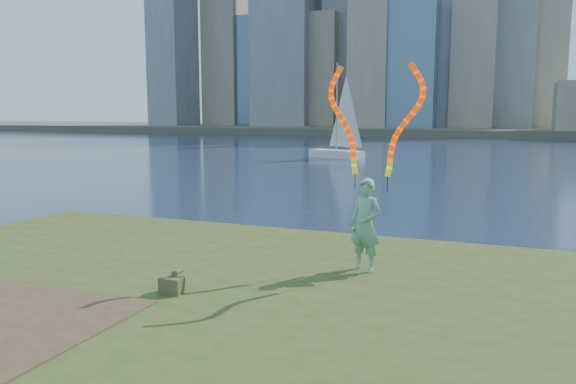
% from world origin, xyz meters
% --- Properties ---
extents(ground, '(320.00, 320.00, 0.00)m').
position_xyz_m(ground, '(0.00, 0.00, 0.00)').
color(ground, '#1A2741').
rests_on(ground, ground).
extents(grassy_knoll, '(20.00, 18.00, 0.80)m').
position_xyz_m(grassy_knoll, '(0.00, -2.30, 0.34)').
color(grassy_knoll, '#354418').
rests_on(grassy_knoll, ground).
extents(dirt_patch, '(3.20, 3.00, 0.02)m').
position_xyz_m(dirt_patch, '(-2.20, -3.20, 0.81)').
color(dirt_patch, '#47331E').
rests_on(dirt_patch, grassy_knoll).
extents(far_shore, '(320.00, 40.00, 1.20)m').
position_xyz_m(far_shore, '(0.00, 95.00, 0.60)').
color(far_shore, '#514C3B').
rests_on(far_shore, ground).
extents(woman_with_ribbons, '(2.00, 0.74, 4.11)m').
position_xyz_m(woman_with_ribbons, '(1.98, 1.25, 2.20)').
color(woman_with_ribbons, '#117142').
rests_on(woman_with_ribbons, grassy_knoll).
extents(canvas_bag, '(0.38, 0.43, 0.35)m').
position_xyz_m(canvas_bag, '(-0.65, -1.23, 0.95)').
color(canvas_bag, '#4C4B2A').
rests_on(canvas_bag, grassy_knoll).
extents(sailboat, '(5.02, 3.38, 7.75)m').
position_xyz_m(sailboat, '(-8.76, 35.69, 1.33)').
color(sailboat, silver).
rests_on(sailboat, ground).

